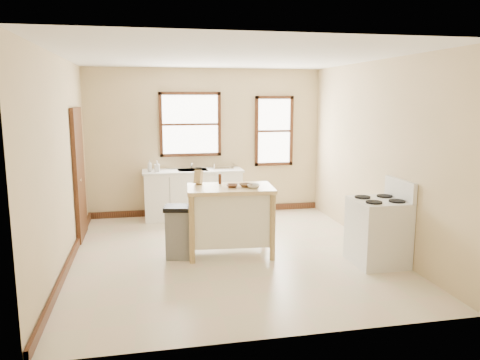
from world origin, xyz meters
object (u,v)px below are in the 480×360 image
dish_rack (223,166)px  knife_block (198,178)px  soap_bottle_a (150,166)px  bowl_b (246,185)px  kitchen_island (230,221)px  gas_stove (378,222)px  bowl_c (253,186)px  bowl_a (232,186)px  soap_bottle_b (157,166)px  trash_bin (179,232)px  pepper_grinder (220,179)px

dish_rack → knife_block: (-0.69, -1.95, 0.13)m
soap_bottle_a → bowl_b: soap_bottle_a is taller
kitchen_island → gas_stove: size_ratio=1.05×
knife_block → bowl_c: size_ratio=1.13×
bowl_a → bowl_b: (0.20, 0.00, 0.00)m
soap_bottle_a → soap_bottle_b: (0.13, -0.01, -0.01)m
dish_rack → bowl_a: bowl_a is taller
bowl_c → gas_stove: bearing=-21.0°
bowl_a → dish_rack: bearing=83.8°
kitchen_island → trash_bin: 0.76m
soap_bottle_a → bowl_a: size_ratio=1.22×
bowl_b → bowl_a: bearing=-179.2°
dish_rack → knife_block: bearing=-86.7°
soap_bottle_b → bowl_b: soap_bottle_b is taller
soap_bottle_b → knife_block: knife_block is taller
soap_bottle_b → bowl_c: (1.27, -2.29, 0.01)m
bowl_b → gas_stove: bearing=-23.7°
soap_bottle_b → bowl_a: 2.39m
bowl_a → trash_bin: 1.00m
dish_rack → kitchen_island: bearing=-74.1°
bowl_a → gas_stove: bearing=-21.4°
kitchen_island → gas_stove: 2.06m
trash_bin → kitchen_island: bearing=13.1°
gas_stove → dish_rack: bearing=118.3°
bowl_b → trash_bin: (-0.96, 0.03, -0.64)m
soap_bottle_a → soap_bottle_b: soap_bottle_a is taller
bowl_b → pepper_grinder: bearing=138.3°
bowl_c → gas_stove: size_ratio=0.15×
soap_bottle_a → gas_stove: 4.21m
soap_bottle_a → pepper_grinder: pepper_grinder is taller
knife_block → bowl_b: 0.73m
trash_bin → soap_bottle_b: bearing=107.2°
bowl_a → gas_stove: gas_stove is taller
bowl_b → bowl_c: (0.08, -0.12, 0.01)m
knife_block → bowl_b: (0.64, -0.34, -0.08)m
dish_rack → knife_block: knife_block is taller
knife_block → soap_bottle_a: bearing=138.7°
knife_block → trash_bin: size_ratio=0.26×
dish_rack → gas_stove: (1.63, -3.02, -0.39)m
soap_bottle_a → kitchen_island: 2.45m
soap_bottle_a → kitchen_island: (1.10, -2.13, -0.53)m
kitchen_island → bowl_c: 0.63m
pepper_grinder → bowl_a: pepper_grinder is taller
pepper_grinder → bowl_a: (0.13, -0.29, -0.05)m
pepper_grinder → dish_rack: bearing=79.2°
soap_bottle_b → bowl_c: soap_bottle_b is taller
dish_rack → kitchen_island: dish_rack is taller
dish_rack → bowl_c: (0.03, -2.41, 0.06)m
bowl_a → gas_stove: 2.06m
kitchen_island → pepper_grinder: (-0.11, 0.24, 0.57)m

